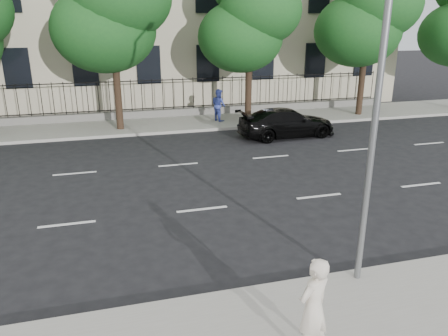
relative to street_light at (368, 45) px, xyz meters
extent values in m
plane|color=black|center=(-2.50, 1.77, -5.15)|extent=(120.00, 120.00, 0.00)
cube|color=gray|center=(-2.50, 15.77, -5.07)|extent=(60.00, 4.00, 0.15)
cube|color=slate|center=(-2.50, 17.47, -4.80)|extent=(30.00, 0.50, 0.40)
cube|color=black|center=(-2.50, 17.47, -4.50)|extent=(28.80, 0.05, 0.05)
cube|color=black|center=(-2.50, 17.47, -2.90)|extent=(28.80, 0.05, 0.05)
cylinder|color=slate|center=(0.00, -0.53, -1.00)|extent=(0.14, 0.14, 8.00)
cylinder|color=#382619|center=(-4.50, 14.97, -3.34)|extent=(0.36, 0.36, 3.32)
ellipsoid|color=#1A4E1D|center=(-4.90, 15.27, -0.05)|extent=(5.13, 5.13, 4.21)
cylinder|color=#382619|center=(2.50, 14.97, -3.46)|extent=(0.36, 0.36, 3.08)
ellipsoid|color=#1A4E1D|center=(2.10, 15.27, -0.48)|extent=(4.56, 4.56, 3.74)
ellipsoid|color=#1A4E1D|center=(3.00, 14.77, 0.84)|extent=(4.32, 4.32, 3.55)
cylinder|color=#382619|center=(9.50, 14.97, -3.39)|extent=(0.36, 0.36, 3.22)
ellipsoid|color=#1A4E1D|center=(9.10, 15.27, -0.22)|extent=(4.94, 4.94, 4.06)
ellipsoid|color=#1A4E1D|center=(10.00, 14.77, 1.21)|extent=(4.68, 4.68, 3.85)
imported|color=black|center=(3.47, 11.75, -4.44)|extent=(5.02, 2.29, 1.43)
imported|color=silver|center=(-2.05, -2.39, -4.07)|extent=(0.80, 0.69, 1.85)
imported|color=#324199|center=(0.94, 15.46, -4.11)|extent=(0.93, 1.04, 1.77)
camera|label=1|loc=(-5.09, -7.90, 0.52)|focal=35.00mm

